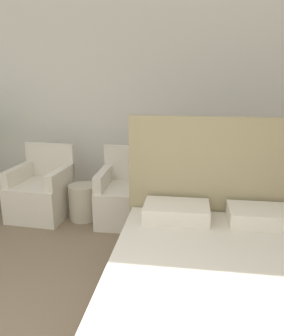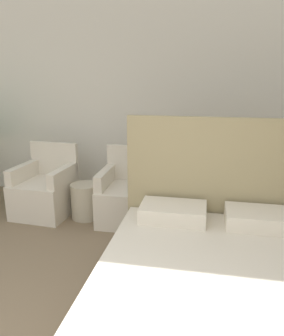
% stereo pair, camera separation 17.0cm
% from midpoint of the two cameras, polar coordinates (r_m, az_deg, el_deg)
% --- Properties ---
extents(wall_back, '(10.00, 0.06, 2.90)m').
position_cam_midpoint_polar(wall_back, '(4.66, -1.42, 12.27)').
color(wall_back, silver).
rests_on(wall_back, ground_plane).
extents(bed, '(1.72, 2.22, 1.38)m').
position_cam_midpoint_polar(bed, '(2.52, 14.70, -20.20)').
color(bed, brown).
rests_on(bed, ground_plane).
extents(armchair_near_window_left, '(0.71, 0.73, 0.89)m').
position_cam_midpoint_polar(armchair_near_window_left, '(4.38, -15.45, -4.16)').
color(armchair_near_window_left, beige).
rests_on(armchair_near_window_left, ground_plane).
extents(armchair_near_window_right, '(0.68, 0.69, 0.89)m').
position_cam_midpoint_polar(armchair_near_window_right, '(4.02, -1.18, -5.35)').
color(armchair_near_window_right, beige).
rests_on(armchair_near_window_right, ground_plane).
extents(side_table, '(0.35, 0.35, 0.44)m').
position_cam_midpoint_polar(side_table, '(4.17, -8.69, -5.71)').
color(side_table, '#B7AD93').
rests_on(side_table, ground_plane).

